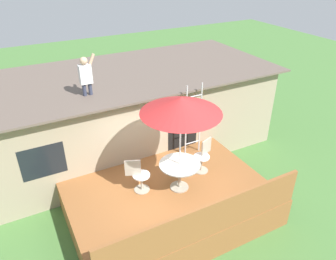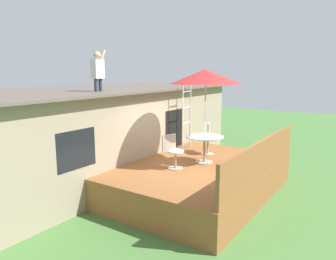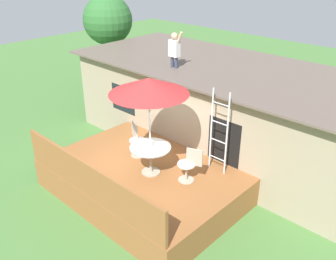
{
  "view_description": "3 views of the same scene",
  "coord_description": "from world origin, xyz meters",
  "px_view_note": "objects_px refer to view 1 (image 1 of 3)",
  "views": [
    {
      "loc": [
        -3.04,
        -5.74,
        6.23
      ],
      "look_at": [
        0.59,
        1.13,
        1.83
      ],
      "focal_mm": 34.56,
      "sensor_mm": 36.0,
      "label": 1
    },
    {
      "loc": [
        -7.46,
        -4.07,
        3.3
      ],
      "look_at": [
        0.08,
        0.99,
        1.64
      ],
      "focal_mm": 34.76,
      "sensor_mm": 36.0,
      "label": 2
    },
    {
      "loc": [
        6.14,
        -5.63,
        5.97
      ],
      "look_at": [
        -0.02,
        0.9,
        1.57
      ],
      "focal_mm": 39.46,
      "sensor_mm": 36.0,
      "label": 3
    }
  ],
  "objects_px": {
    "step_ladder": "(193,120)",
    "patio_table": "(180,169)",
    "patio_umbrella": "(181,105)",
    "patio_chair_right": "(203,156)",
    "person_figure": "(86,73)",
    "patio_chair_left": "(138,176)"
  },
  "relations": [
    {
      "from": "step_ladder",
      "to": "patio_table",
      "type": "bearing_deg",
      "value": -132.58
    },
    {
      "from": "patio_umbrella",
      "to": "patio_chair_right",
      "type": "relative_size",
      "value": 2.76
    },
    {
      "from": "patio_table",
      "to": "person_figure",
      "type": "bearing_deg",
      "value": 120.51
    },
    {
      "from": "patio_chair_left",
      "to": "patio_umbrella",
      "type": "bearing_deg",
      "value": 0.0
    },
    {
      "from": "patio_table",
      "to": "step_ladder",
      "type": "relative_size",
      "value": 0.47
    },
    {
      "from": "patio_chair_right",
      "to": "step_ladder",
      "type": "bearing_deg",
      "value": -124.09
    },
    {
      "from": "patio_chair_left",
      "to": "patio_table",
      "type": "bearing_deg",
      "value": 0.0
    },
    {
      "from": "patio_table",
      "to": "patio_chair_right",
      "type": "distance_m",
      "value": 1.04
    },
    {
      "from": "patio_umbrella",
      "to": "patio_chair_right",
      "type": "bearing_deg",
      "value": 21.48
    },
    {
      "from": "patio_umbrella",
      "to": "person_figure",
      "type": "relative_size",
      "value": 2.29
    },
    {
      "from": "step_ladder",
      "to": "person_figure",
      "type": "bearing_deg",
      "value": 155.05
    },
    {
      "from": "step_ladder",
      "to": "patio_chair_left",
      "type": "relative_size",
      "value": 2.39
    },
    {
      "from": "patio_umbrella",
      "to": "person_figure",
      "type": "bearing_deg",
      "value": 120.51
    },
    {
      "from": "patio_table",
      "to": "patio_chair_right",
      "type": "relative_size",
      "value": 1.13
    },
    {
      "from": "patio_umbrella",
      "to": "step_ladder",
      "type": "height_order",
      "value": "patio_umbrella"
    },
    {
      "from": "patio_table",
      "to": "patio_chair_right",
      "type": "height_order",
      "value": "patio_chair_right"
    },
    {
      "from": "patio_umbrella",
      "to": "step_ladder",
      "type": "relative_size",
      "value": 1.15
    },
    {
      "from": "patio_table",
      "to": "patio_umbrella",
      "type": "distance_m",
      "value": 1.76
    },
    {
      "from": "patio_table",
      "to": "patio_chair_left",
      "type": "relative_size",
      "value": 1.13
    },
    {
      "from": "patio_table",
      "to": "step_ladder",
      "type": "distance_m",
      "value": 1.79
    },
    {
      "from": "patio_chair_left",
      "to": "patio_chair_right",
      "type": "xyz_separation_m",
      "value": [
        1.92,
        -0.02,
        0.0
      ]
    },
    {
      "from": "patio_umbrella",
      "to": "person_figure",
      "type": "height_order",
      "value": "person_figure"
    }
  ]
}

